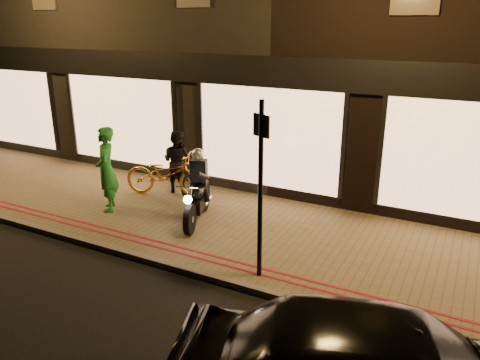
% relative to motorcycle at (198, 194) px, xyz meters
% --- Properties ---
extents(ground, '(90.00, 90.00, 0.00)m').
position_rel_motorcycle_xyz_m(ground, '(0.71, -1.91, -0.73)').
color(ground, black).
rests_on(ground, ground).
extents(sidewalk, '(50.00, 4.00, 0.12)m').
position_rel_motorcycle_xyz_m(sidewalk, '(0.71, 0.09, -0.67)').
color(sidewalk, brown).
rests_on(sidewalk, ground).
extents(kerb_stone, '(50.00, 0.14, 0.12)m').
position_rel_motorcycle_xyz_m(kerb_stone, '(0.71, -1.86, -0.67)').
color(kerb_stone, '#59544C').
rests_on(kerb_stone, ground).
extents(red_kerb_lines, '(50.00, 0.26, 0.01)m').
position_rel_motorcycle_xyz_m(red_kerb_lines, '(0.71, -1.36, -0.61)').
color(red_kerb_lines, maroon).
rests_on(red_kerb_lines, sidewalk).
extents(building_row, '(48.00, 10.11, 8.50)m').
position_rel_motorcycle_xyz_m(building_row, '(0.71, 7.08, 3.51)').
color(building_row, black).
rests_on(building_row, ground).
extents(motorcycle, '(0.81, 1.88, 1.59)m').
position_rel_motorcycle_xyz_m(motorcycle, '(0.00, 0.00, 0.00)').
color(motorcycle, black).
rests_on(motorcycle, sidewalk).
extents(sign_post, '(0.33, 0.17, 3.00)m').
position_rel_motorcycle_xyz_m(sign_post, '(2.18, -1.49, 1.06)').
color(sign_post, black).
rests_on(sign_post, sidewalk).
extents(bicycle_gold, '(2.19, 1.30, 1.09)m').
position_rel_motorcycle_xyz_m(bicycle_gold, '(-1.55, 0.98, -0.07)').
color(bicycle_gold, orange).
rests_on(bicycle_gold, sidewalk).
extents(person_green, '(0.80, 0.84, 1.93)m').
position_rel_motorcycle_xyz_m(person_green, '(-2.15, -0.41, 0.35)').
color(person_green, '#207829').
rests_on(person_green, sidewalk).
extents(person_dark, '(0.78, 0.61, 1.60)m').
position_rel_motorcycle_xyz_m(person_dark, '(-1.44, 1.32, 0.18)').
color(person_dark, black).
rests_on(person_dark, sidewalk).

